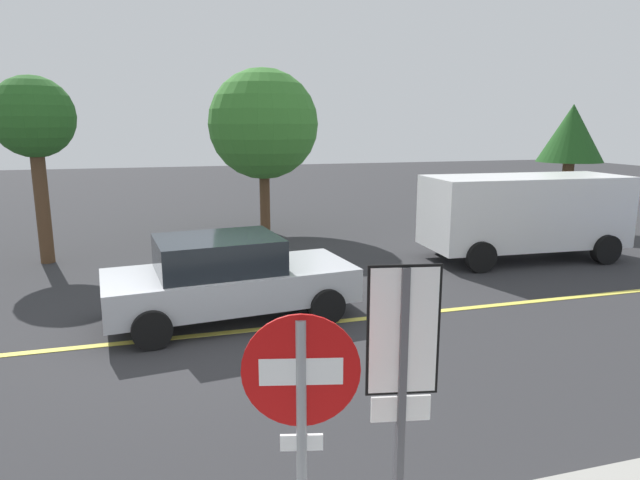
{
  "coord_description": "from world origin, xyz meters",
  "views": [
    {
      "loc": [
        -0.67,
        -8.94,
        3.48
      ],
      "look_at": [
        2.03,
        0.43,
        1.44
      ],
      "focal_mm": 30.75,
      "sensor_mm": 36.0,
      "label": 1
    }
  ],
  "objects_px": {
    "tree_centre_verge": "(34,121)",
    "tree_right_verge": "(571,135)",
    "speed_limit_sign": "(402,365)",
    "tree_left_verge": "(263,125)",
    "car_silver_crossing": "(228,277)",
    "white_van": "(523,212)",
    "stop_sign": "(301,423)"
  },
  "relations": [
    {
      "from": "tree_centre_verge",
      "to": "car_silver_crossing",
      "type": "bearing_deg",
      "value": -53.98
    },
    {
      "from": "stop_sign",
      "to": "speed_limit_sign",
      "type": "distance_m",
      "value": 0.91
    },
    {
      "from": "white_van",
      "to": "tree_centre_verge",
      "type": "xyz_separation_m",
      "value": [
        -12.03,
        3.02,
        2.33
      ]
    },
    {
      "from": "white_van",
      "to": "car_silver_crossing",
      "type": "height_order",
      "value": "white_van"
    },
    {
      "from": "stop_sign",
      "to": "tree_right_verge",
      "type": "distance_m",
      "value": 17.56
    },
    {
      "from": "stop_sign",
      "to": "white_van",
      "type": "relative_size",
      "value": 0.44
    },
    {
      "from": "tree_centre_verge",
      "to": "tree_left_verge",
      "type": "bearing_deg",
      "value": 22.61
    },
    {
      "from": "white_van",
      "to": "tree_left_verge",
      "type": "distance_m",
      "value": 8.39
    },
    {
      "from": "tree_left_verge",
      "to": "white_van",
      "type": "bearing_deg",
      "value": -43.79
    },
    {
      "from": "tree_centre_verge",
      "to": "tree_right_verge",
      "type": "relative_size",
      "value": 1.12
    },
    {
      "from": "car_silver_crossing",
      "to": "tree_right_verge",
      "type": "xyz_separation_m",
      "value": [
        12.12,
        5.81,
        2.38
      ]
    },
    {
      "from": "tree_left_verge",
      "to": "car_silver_crossing",
      "type": "bearing_deg",
      "value": -105.06
    },
    {
      "from": "white_van",
      "to": "tree_left_verge",
      "type": "height_order",
      "value": "tree_left_verge"
    },
    {
      "from": "stop_sign",
      "to": "white_van",
      "type": "bearing_deg",
      "value": 47.55
    },
    {
      "from": "stop_sign",
      "to": "speed_limit_sign",
      "type": "xyz_separation_m",
      "value": [
        0.84,
        0.3,
        0.17
      ]
    },
    {
      "from": "speed_limit_sign",
      "to": "stop_sign",
      "type": "bearing_deg",
      "value": -160.21
    },
    {
      "from": "car_silver_crossing",
      "to": "tree_centre_verge",
      "type": "relative_size",
      "value": 0.98
    },
    {
      "from": "speed_limit_sign",
      "to": "white_van",
      "type": "xyz_separation_m",
      "value": [
        7.44,
        8.75,
        -0.5
      ]
    },
    {
      "from": "car_silver_crossing",
      "to": "tree_centre_verge",
      "type": "height_order",
      "value": "tree_centre_verge"
    },
    {
      "from": "stop_sign",
      "to": "white_van",
      "type": "xyz_separation_m",
      "value": [
        8.28,
        9.05,
        -0.33
      ]
    },
    {
      "from": "car_silver_crossing",
      "to": "tree_left_verge",
      "type": "xyz_separation_m",
      "value": [
        2.18,
        8.09,
        2.73
      ]
    },
    {
      "from": "speed_limit_sign",
      "to": "tree_left_verge",
      "type": "xyz_separation_m",
      "value": [
        1.6,
        14.34,
        1.75
      ]
    },
    {
      "from": "car_silver_crossing",
      "to": "tree_left_verge",
      "type": "relative_size",
      "value": 0.87
    },
    {
      "from": "tree_left_verge",
      "to": "tree_right_verge",
      "type": "relative_size",
      "value": 1.26
    },
    {
      "from": "speed_limit_sign",
      "to": "tree_centre_verge",
      "type": "distance_m",
      "value": 12.76
    },
    {
      "from": "stop_sign",
      "to": "tree_centre_verge",
      "type": "distance_m",
      "value": 12.79
    },
    {
      "from": "speed_limit_sign",
      "to": "tree_right_verge",
      "type": "distance_m",
      "value": 16.75
    },
    {
      "from": "stop_sign",
      "to": "car_silver_crossing",
      "type": "xyz_separation_m",
      "value": [
        0.26,
        6.55,
        -0.82
      ]
    },
    {
      "from": "tree_centre_verge",
      "to": "tree_right_verge",
      "type": "bearing_deg",
      "value": 1.04
    },
    {
      "from": "white_van",
      "to": "car_silver_crossing",
      "type": "xyz_separation_m",
      "value": [
        -8.02,
        -2.49,
        -0.49
      ]
    },
    {
      "from": "tree_left_verge",
      "to": "tree_right_verge",
      "type": "bearing_deg",
      "value": -12.94
    },
    {
      "from": "tree_left_verge",
      "to": "speed_limit_sign",
      "type": "bearing_deg",
      "value": -96.36
    }
  ]
}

